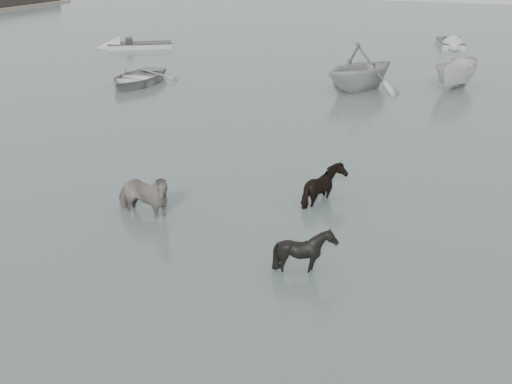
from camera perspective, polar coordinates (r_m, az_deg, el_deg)
ground at (r=17.11m, az=0.82°, el=-3.45°), size 140.00×140.00×0.00m
pony_pinto at (r=17.99m, az=-10.12°, el=0.40°), size 2.05×1.07×1.68m
pony_dark at (r=18.79m, az=6.18°, el=1.17°), size 1.47×1.64×1.45m
pony_black at (r=14.86m, az=4.40°, el=-4.79°), size 1.49×1.41×1.30m
rowboat_lead at (r=35.18m, az=-10.59°, el=10.15°), size 3.78×4.99×0.97m
rowboat_trail at (r=33.64m, az=9.35°, el=11.08°), size 5.88×6.19×2.55m
boat_small at (r=35.24m, az=17.42°, el=10.15°), size 2.41×4.59×1.69m
skiff_outer at (r=47.44m, az=-10.30°, el=12.92°), size 6.04×4.79×0.75m
skiff_mid at (r=49.81m, az=16.90°, el=12.75°), size 2.89×5.66×0.75m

